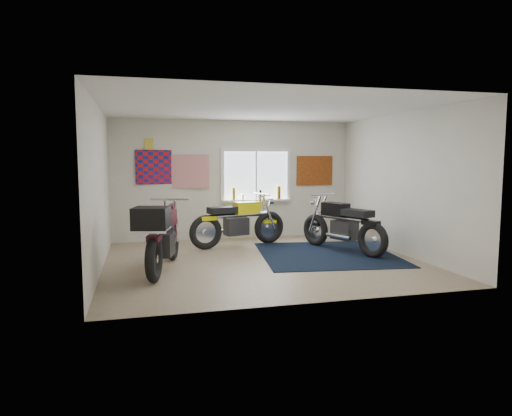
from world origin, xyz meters
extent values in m
plane|color=#9E896B|center=(0.00, 0.00, 0.00)|extent=(5.50, 5.50, 0.00)
plane|color=white|center=(0.00, 0.00, 2.70)|extent=(5.50, 5.50, 0.00)
plane|color=silver|center=(0.00, 2.50, 1.35)|extent=(5.50, 0.00, 5.50)
plane|color=silver|center=(0.00, -2.50, 1.35)|extent=(5.50, 0.00, 5.50)
plane|color=silver|center=(-2.75, 0.00, 1.35)|extent=(0.00, 5.00, 5.00)
plane|color=silver|center=(2.75, 0.00, 1.35)|extent=(0.00, 5.00, 5.00)
cube|color=black|center=(1.34, 0.24, 0.01)|extent=(2.81, 2.90, 0.01)
cube|color=white|center=(0.50, 2.48, 1.45)|extent=(1.50, 0.02, 1.10)
cube|color=white|center=(0.50, 2.47, 2.04)|extent=(1.66, 0.06, 0.08)
cube|color=white|center=(0.50, 2.47, 0.86)|extent=(1.66, 0.06, 0.08)
cube|color=white|center=(-0.29, 2.47, 1.45)|extent=(0.08, 0.06, 1.10)
cube|color=white|center=(1.29, 2.47, 1.45)|extent=(0.08, 0.06, 1.10)
cube|color=white|center=(0.50, 2.47, 1.45)|extent=(0.04, 0.06, 1.10)
cube|color=white|center=(0.50, 2.41, 0.88)|extent=(1.60, 0.16, 0.04)
cylinder|color=#866613|center=(-0.04, 2.40, 1.04)|extent=(0.07, 0.07, 0.28)
cylinder|color=white|center=(0.17, 2.40, 0.96)|extent=(0.06, 0.06, 0.12)
cylinder|color=black|center=(0.59, 2.40, 1.01)|extent=(0.06, 0.06, 0.22)
cylinder|color=#C38217|center=(0.68, 2.40, 0.97)|extent=(0.05, 0.05, 0.14)
cylinder|color=brown|center=(1.03, 2.40, 1.05)|extent=(0.09, 0.09, 0.30)
plane|color=red|center=(-1.70, 2.48, 1.65)|extent=(1.00, 0.07, 1.00)
plane|color=red|center=(-1.05, 2.46, 1.55)|extent=(0.90, 0.09, 0.90)
cube|color=gold|center=(-1.90, 2.48, 2.15)|extent=(0.18, 0.02, 0.24)
cube|color=#A54C14|center=(1.95, 2.48, 1.55)|extent=(0.90, 0.03, 0.70)
torus|color=black|center=(0.59, 1.68, 0.35)|extent=(0.72, 0.31, 0.71)
torus|color=black|center=(-0.84, 1.32, 0.35)|extent=(0.72, 0.31, 0.71)
cylinder|color=silver|center=(0.59, 1.68, 0.35)|extent=(0.14, 0.13, 0.12)
cylinder|color=silver|center=(-0.84, 1.32, 0.35)|extent=(0.14, 0.13, 0.12)
cylinder|color=silver|center=(-0.13, 1.50, 0.66)|extent=(1.31, 0.42, 0.10)
cube|color=#2A2A2C|center=(-0.18, 1.49, 0.42)|extent=(0.53, 0.40, 0.36)
cylinder|color=silver|center=(-0.22, 1.65, 0.32)|extent=(0.58, 0.22, 0.07)
cube|color=yellow|center=(0.06, 1.55, 0.80)|extent=(0.58, 0.40, 0.25)
cube|color=black|center=(-0.48, 1.41, 0.78)|extent=(0.64, 0.43, 0.13)
cube|color=yellow|center=(-0.79, 1.33, 0.63)|extent=(0.35, 0.24, 0.08)
cube|color=yellow|center=(0.59, 1.68, 0.48)|extent=(0.32, 0.22, 0.05)
cylinder|color=silver|center=(0.41, 1.64, 1.08)|extent=(0.20, 0.64, 0.04)
cylinder|color=silver|center=(0.61, 1.69, 0.91)|extent=(0.14, 0.19, 0.17)
torus|color=black|center=(1.46, 1.16, 0.33)|extent=(0.39, 0.68, 0.68)
torus|color=black|center=(2.04, -0.24, 0.33)|extent=(0.39, 0.68, 0.68)
cylinder|color=silver|center=(1.46, 1.16, 0.33)|extent=(0.15, 0.15, 0.12)
cylinder|color=silver|center=(2.04, -0.24, 0.33)|extent=(0.15, 0.15, 0.12)
cylinder|color=silver|center=(1.75, 0.46, 0.67)|extent=(0.61, 1.30, 0.10)
cube|color=#2A2A2C|center=(1.77, 0.41, 0.43)|extent=(0.46, 0.56, 0.37)
cylinder|color=silver|center=(1.61, 0.34, 0.32)|extent=(0.30, 0.58, 0.08)
cube|color=black|center=(1.68, 0.64, 0.82)|extent=(0.46, 0.61, 0.26)
cube|color=black|center=(1.89, 0.11, 0.80)|extent=(0.51, 0.66, 0.13)
cube|color=black|center=(2.02, -0.19, 0.65)|extent=(0.28, 0.37, 0.09)
cube|color=black|center=(1.46, 1.16, 0.46)|extent=(0.25, 0.34, 0.05)
cylinder|color=silver|center=(1.54, 0.98, 1.10)|extent=(0.63, 0.29, 0.04)
cylinder|color=silver|center=(1.46, 1.18, 0.93)|extent=(0.20, 0.17, 0.17)
torus|color=black|center=(-1.56, 0.51, 0.35)|extent=(0.31, 0.73, 0.71)
torus|color=black|center=(-1.94, -0.98, 0.35)|extent=(0.31, 0.73, 0.71)
cylinder|color=silver|center=(-1.56, 0.51, 0.35)|extent=(0.14, 0.14, 0.12)
cylinder|color=silver|center=(-1.94, -0.98, 0.35)|extent=(0.14, 0.14, 0.12)
cylinder|color=silver|center=(-1.75, -0.24, 0.68)|extent=(0.43, 1.37, 0.10)
cube|color=#2A2A2C|center=(-1.76, -0.29, 0.44)|extent=(0.42, 0.55, 0.37)
cylinder|color=silver|center=(-1.93, -0.25, 0.33)|extent=(0.22, 0.60, 0.08)
cube|color=#420A1B|center=(-1.70, -0.05, 0.83)|extent=(0.41, 0.60, 0.26)
cube|color=black|center=(-1.84, -0.61, 0.81)|extent=(0.44, 0.66, 0.13)
cube|color=#420A1B|center=(-1.92, -0.93, 0.66)|extent=(0.25, 0.36, 0.09)
cube|color=#420A1B|center=(-1.56, 0.51, 0.48)|extent=(0.22, 0.34, 0.05)
cylinder|color=silver|center=(-1.61, 0.32, 1.12)|extent=(0.67, 0.20, 0.04)
cylinder|color=silver|center=(-1.56, 0.53, 0.94)|extent=(0.20, 0.15, 0.18)
cube|color=black|center=(-1.96, -1.09, 0.97)|extent=(0.59, 0.57, 0.33)
camera|label=1|loc=(-2.11, -7.76, 1.80)|focal=32.00mm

